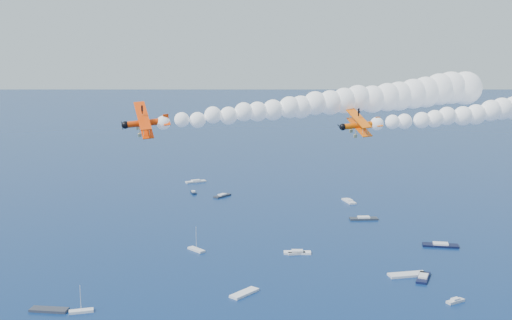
% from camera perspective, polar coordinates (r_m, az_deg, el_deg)
% --- Properties ---
extents(biplane_lead, '(10.97, 11.74, 7.52)m').
position_cam_1_polar(biplane_lead, '(111.50, 9.07, 3.01)').
color(biplane_lead, '#F85D05').
extents(biplane_trail, '(11.99, 12.56, 8.81)m').
position_cam_1_polar(biplane_trail, '(106.62, -9.49, 3.20)').
color(biplane_trail, '#F33B05').
extents(smoke_trail_trail, '(63.08, 60.85, 10.68)m').
position_cam_1_polar(smoke_trail_trail, '(113.67, 5.88, 4.88)').
color(smoke_trail_trail, white).
extents(spectator_boats, '(228.99, 184.44, 0.70)m').
position_cam_1_polar(spectator_boats, '(216.43, 7.34, -8.80)').
color(spectator_boats, silver).
rests_on(spectator_boats, ground).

